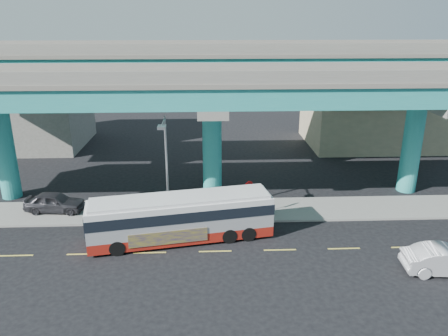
{
  "coord_description": "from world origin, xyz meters",
  "views": [
    {
      "loc": [
        -0.45,
        -23.88,
        13.65
      ],
      "look_at": [
        0.72,
        4.0,
        3.91
      ],
      "focal_mm": 35.0,
      "sensor_mm": 36.0,
      "label": 1
    }
  ],
  "objects_px": {
    "transit_bus": "(181,216)",
    "street_lamp": "(165,156)",
    "stop_sign": "(249,191)",
    "parked_car": "(55,202)",
    "sedan": "(447,260)"
  },
  "relations": [
    {
      "from": "transit_bus",
      "to": "street_lamp",
      "type": "distance_m",
      "value": 4.09
    },
    {
      "from": "transit_bus",
      "to": "sedan",
      "type": "height_order",
      "value": "transit_bus"
    },
    {
      "from": "transit_bus",
      "to": "parked_car",
      "type": "height_order",
      "value": "transit_bus"
    },
    {
      "from": "stop_sign",
      "to": "transit_bus",
      "type": "bearing_deg",
      "value": -166.26
    },
    {
      "from": "parked_car",
      "to": "street_lamp",
      "type": "relative_size",
      "value": 0.59
    },
    {
      "from": "stop_sign",
      "to": "sedan",
      "type": "bearing_deg",
      "value": -53.61
    },
    {
      "from": "street_lamp",
      "to": "stop_sign",
      "type": "bearing_deg",
      "value": 7.42
    },
    {
      "from": "parked_car",
      "to": "stop_sign",
      "type": "relative_size",
      "value": 1.59
    },
    {
      "from": "parked_car",
      "to": "stop_sign",
      "type": "bearing_deg",
      "value": -91.54
    },
    {
      "from": "street_lamp",
      "to": "stop_sign",
      "type": "distance_m",
      "value": 6.31
    },
    {
      "from": "transit_bus",
      "to": "sedan",
      "type": "distance_m",
      "value": 15.63
    },
    {
      "from": "sedan",
      "to": "street_lamp",
      "type": "xyz_separation_m",
      "value": [
        -15.99,
        6.61,
        4.19
      ]
    },
    {
      "from": "parked_car",
      "to": "street_lamp",
      "type": "xyz_separation_m",
      "value": [
        8.41,
        -2.27,
        4.1
      ]
    },
    {
      "from": "transit_bus",
      "to": "street_lamp",
      "type": "bearing_deg",
      "value": 105.48
    },
    {
      "from": "transit_bus",
      "to": "sedan",
      "type": "bearing_deg",
      "value": -27.08
    }
  ]
}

